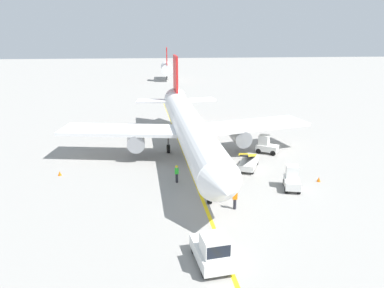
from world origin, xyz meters
name	(u,v)px	position (x,y,z in m)	size (l,w,h in m)	color
ground_plane	(205,206)	(0.00, 0.00, 0.00)	(300.00, 300.00, 0.00)	gray
taxi_line_yellow	(196,182)	(-0.28, 5.00, 0.00)	(0.30, 80.00, 0.01)	yellow
airliner	(189,126)	(-0.31, 12.46, 3.42)	(28.55, 35.33, 10.10)	white
pushback_tug	(212,250)	(-0.46, -7.83, 0.99)	(2.44, 3.85, 2.20)	silver
baggage_tug_near_wing	(266,145)	(8.55, 12.69, 0.93)	(2.73, 2.37, 2.10)	silver
baggage_tug_by_cargo_door	(292,179)	(8.15, 2.75, 0.93)	(1.81, 2.63, 2.10)	silver
belt_loader_forward_hold	(249,162)	(5.42, 7.92, 0.78)	(3.11, 5.09, 2.59)	silver
ground_crew_marshaller	(177,173)	(-2.03, 5.05, 0.91)	(0.36, 0.24, 1.70)	#26262D
ground_crew_wing_walker	(235,198)	(2.32, -0.70, 0.91)	(0.36, 0.24, 1.70)	#26262D
safety_cone_nose_left	(60,173)	(-13.35, 7.70, 0.22)	(0.36, 0.36, 0.44)	orange
safety_cone_nose_right	(319,179)	(11.26, 4.11, 0.22)	(0.36, 0.36, 0.44)	orange
safety_cone_wingtip_left	(197,168)	(0.11, 7.98, 0.22)	(0.36, 0.36, 0.44)	orange
distant_aircraft_far_left	(167,68)	(-1.49, 75.85, 3.22)	(3.00, 10.10, 8.80)	silver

